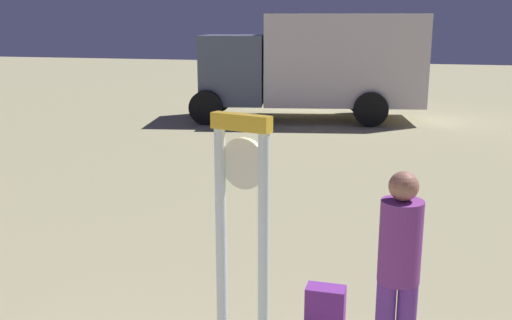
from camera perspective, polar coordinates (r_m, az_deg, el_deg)
standing_clock at (r=3.70m, az=-1.37°, el=-8.53°), size 0.41×0.19×2.09m
person_near_clock at (r=4.40m, az=13.96°, el=-10.12°), size 0.31×0.31×1.61m
backpack at (r=5.18m, az=6.88°, el=-14.52°), size 0.33×0.23×0.42m
box_truck_near at (r=16.23m, az=6.04°, el=9.55°), size 6.57×3.56×2.87m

